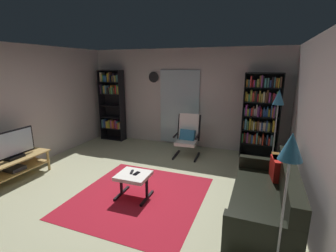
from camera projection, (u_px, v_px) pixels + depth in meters
name	position (u px, v px, depth m)	size (l,w,h in m)	color
ground_plane	(132.00, 192.00, 4.25)	(7.02, 7.02, 0.00)	#B2B28C
wall_back	(183.00, 98.00, 6.56)	(5.60, 0.06, 2.60)	beige
wall_left	(12.00, 109.00, 4.89)	(0.06, 6.00, 2.60)	beige
wall_right	(320.00, 138.00, 2.99)	(0.06, 6.00, 2.60)	beige
glass_door_panel	(179.00, 108.00, 6.59)	(1.10, 0.01, 2.00)	silver
area_rug	(139.00, 196.00, 4.12)	(2.08, 2.19, 0.01)	#A51828
tv_stand	(16.00, 166.00, 4.65)	(0.49, 1.25, 0.45)	tan
television	(13.00, 145.00, 4.56)	(0.20, 0.87, 0.55)	black
bookshelf_near_tv	(112.00, 102.00, 7.10)	(0.71, 0.30, 2.04)	black
bookshelf_near_sofa	(261.00, 114.00, 5.68)	(0.83, 0.30, 2.01)	black
leather_sofa	(267.00, 200.00, 3.44)	(0.81, 1.99, 0.84)	black
lounge_armchair	(188.00, 134.00, 5.89)	(0.61, 0.69, 1.02)	black
ottoman	(133.00, 178.00, 4.03)	(0.53, 0.49, 0.42)	white
tv_remote	(132.00, 172.00, 4.07)	(0.04, 0.14, 0.02)	black
cell_phone	(136.00, 173.00, 4.02)	(0.07, 0.14, 0.01)	black
floor_lamp_by_sofa	(290.00, 161.00, 2.22)	(0.22, 0.22, 1.59)	#A5A5AD
floor_lamp_by_shelf	(278.00, 104.00, 4.78)	(0.22, 0.22, 1.71)	#A5A5AD
wall_clock	(154.00, 77.00, 6.65)	(0.29, 0.03, 0.29)	silver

